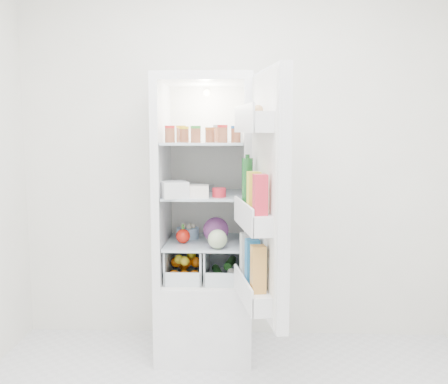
{
  "coord_description": "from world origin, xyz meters",
  "views": [
    {
      "loc": [
        0.03,
        -1.98,
        1.46
      ],
      "look_at": [
        -0.07,
        0.95,
        1.1
      ],
      "focal_mm": 40.0,
      "sensor_mm": 36.0,
      "label": 1
    }
  ],
  "objects_px": {
    "refrigerator": "(206,251)",
    "red_cabbage": "(216,230)",
    "mushroom_bowl": "(188,233)",
    "fridge_door": "(264,201)"
  },
  "relations": [
    {
      "from": "red_cabbage",
      "to": "fridge_door",
      "type": "bearing_deg",
      "value": -62.05
    },
    {
      "from": "refrigerator",
      "to": "red_cabbage",
      "type": "height_order",
      "value": "refrigerator"
    },
    {
      "from": "refrigerator",
      "to": "mushroom_bowl",
      "type": "xyz_separation_m",
      "value": [
        -0.12,
        0.02,
        0.12
      ]
    },
    {
      "from": "red_cabbage",
      "to": "mushroom_bowl",
      "type": "bearing_deg",
      "value": 147.4
    },
    {
      "from": "red_cabbage",
      "to": "mushroom_bowl",
      "type": "distance_m",
      "value": 0.24
    },
    {
      "from": "refrigerator",
      "to": "mushroom_bowl",
      "type": "distance_m",
      "value": 0.17
    },
    {
      "from": "refrigerator",
      "to": "red_cabbage",
      "type": "bearing_deg",
      "value": -54.43
    },
    {
      "from": "red_cabbage",
      "to": "fridge_door",
      "type": "height_order",
      "value": "fridge_door"
    },
    {
      "from": "red_cabbage",
      "to": "fridge_door",
      "type": "distance_m",
      "value": 0.66
    },
    {
      "from": "mushroom_bowl",
      "to": "red_cabbage",
      "type": "bearing_deg",
      "value": -32.6
    }
  ]
}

